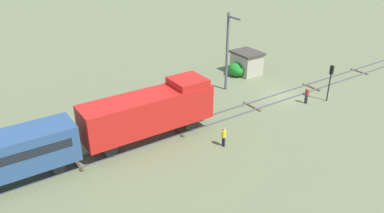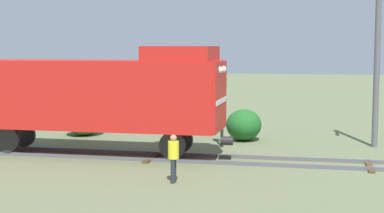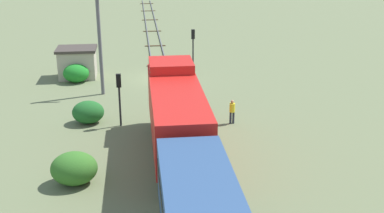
# 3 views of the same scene
# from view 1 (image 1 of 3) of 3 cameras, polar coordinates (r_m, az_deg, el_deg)

# --- Properties ---
(ground_plane) EXTENTS (159.85, 159.85, 0.00)m
(ground_plane) POSITION_cam_1_polar(r_m,az_deg,el_deg) (40.79, 13.73, 1.46)
(ground_plane) COLOR #66704C
(railway_track) EXTENTS (2.40, 106.57, 0.16)m
(railway_track) POSITION_cam_1_polar(r_m,az_deg,el_deg) (40.76, 13.74, 1.55)
(railway_track) COLOR #595960
(railway_track) RESTS_ON ground
(locomotive) EXTENTS (2.90, 11.60, 4.60)m
(locomotive) POSITION_cam_1_polar(r_m,az_deg,el_deg) (30.69, -6.35, -0.57)
(locomotive) COLOR red
(locomotive) RESTS_ON railway_track
(traffic_signal_near) EXTENTS (0.32, 0.34, 3.83)m
(traffic_signal_near) POSITION_cam_1_polar(r_m,az_deg,el_deg) (40.18, 20.38, 4.31)
(traffic_signal_near) COLOR #262628
(traffic_signal_near) RESTS_ON ground
(traffic_signal_mid) EXTENTS (0.32, 0.34, 3.66)m
(traffic_signal_mid) POSITION_cam_1_polar(r_m,az_deg,el_deg) (35.65, -2.02, 3.09)
(traffic_signal_mid) COLOR #262628
(traffic_signal_mid) RESTS_ON ground
(worker_near_track) EXTENTS (0.38, 0.38, 1.70)m
(worker_near_track) POSITION_cam_1_polar(r_m,az_deg,el_deg) (39.50, 17.09, 1.79)
(worker_near_track) COLOR #262B38
(worker_near_track) RESTS_ON ground
(worker_by_signal) EXTENTS (0.38, 0.38, 1.70)m
(worker_by_signal) POSITION_cam_1_polar(r_m,az_deg,el_deg) (30.54, 4.87, -4.43)
(worker_by_signal) COLOR #262B38
(worker_by_signal) RESTS_ON ground
(catenary_mast) EXTENTS (1.94, 0.28, 8.45)m
(catenary_mast) POSITION_cam_1_polar(r_m,az_deg,el_deg) (40.05, 5.43, 8.50)
(catenary_mast) COLOR #595960
(catenary_mast) RESTS_ON ground
(relay_hut) EXTENTS (3.50, 2.90, 2.74)m
(relay_hut) POSITION_cam_1_polar(r_m,az_deg,el_deg) (46.08, 8.32, 6.65)
(relay_hut) COLOR #B2A893
(relay_hut) RESTS_ON ground
(bush_near) EXTENTS (2.42, 1.98, 1.76)m
(bush_near) POSITION_cam_1_polar(r_m,az_deg,el_deg) (35.18, -14.84, -1.15)
(bush_near) COLOR #357026
(bush_near) RESTS_ON ground
(bush_mid) EXTENTS (2.18, 1.78, 1.58)m
(bush_mid) POSITION_cam_1_polar(r_m,az_deg,el_deg) (38.44, -2.79, 1.96)
(bush_mid) COLOR #206026
(bush_mid) RESTS_ON ground
(bush_far) EXTENTS (2.24, 1.83, 1.63)m
(bush_far) POSITION_cam_1_polar(r_m,az_deg,el_deg) (45.28, 6.78, 5.62)
(bush_far) COLOR #1F8126
(bush_far) RESTS_ON ground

